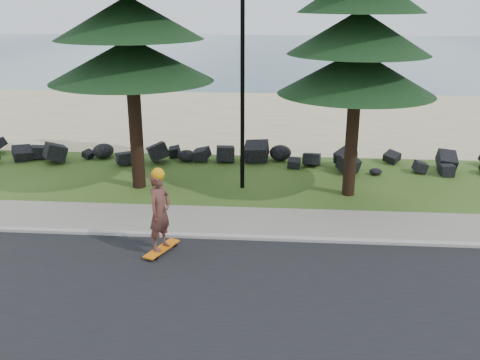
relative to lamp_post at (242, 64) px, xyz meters
The scene contains 9 objects.
ground 5.23m from the lamp_post, 90.00° to the right, with size 160.00×160.00×0.00m, color #2F4C17.
road 8.74m from the lamp_post, 90.00° to the right, with size 160.00×7.00×0.02m, color black.
kerb 5.79m from the lamp_post, 90.00° to the right, with size 160.00×0.20×0.10m, color #ACA29B.
sidewalk 5.08m from the lamp_post, 90.00° to the right, with size 160.00×2.00×0.08m, color gray.
beach_sand 12.03m from the lamp_post, 90.00° to the left, with size 160.00×15.00×0.01m, color tan.
ocean 47.98m from the lamp_post, 90.00° to the left, with size 160.00×58.00×0.01m, color #335362.
seawall_boulders 4.78m from the lamp_post, 90.00° to the left, with size 60.00×2.40×1.10m, color black, non-canonical shape.
lamp_post is the anchor object (origin of this frame).
skateboarder 6.11m from the lamp_post, 108.15° to the right, with size 0.74×1.22×2.23m.
Camera 1 is at (1.26, -13.81, 6.11)m, focal length 40.00 mm.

